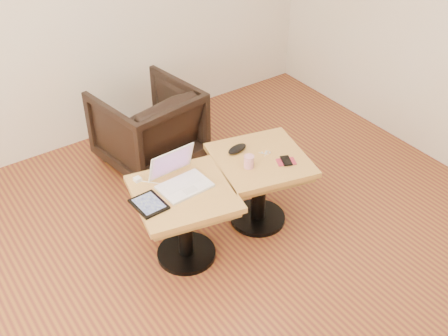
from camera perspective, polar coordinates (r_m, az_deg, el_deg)
room_shell at (r=2.63m, az=1.83°, el=5.71°), size 4.52×4.52×2.71m
side_table_left at (r=3.53m, az=-4.08°, el=-4.10°), size 0.71×0.71×0.54m
side_table_right at (r=3.81m, az=3.65°, el=-0.62°), size 0.72×0.72×0.54m
laptop at (r=3.48m, az=-4.47°, el=-1.05°), size 0.32×0.30×0.22m
tablet at (r=3.36m, az=-7.64°, el=-3.66°), size 0.18×0.22×0.02m
charging_adapter at (r=3.55m, az=-8.79°, el=-1.15°), size 0.04×0.04×0.02m
glasses_case at (r=3.77m, az=1.34°, el=1.97°), size 0.16×0.09×0.05m
striped_cup at (r=3.62m, az=2.54°, el=0.66°), size 0.09×0.09×0.09m
earbuds_tangle at (r=3.77m, az=4.27°, el=1.58°), size 0.07×0.05×0.01m
phone_on_sleeve at (r=3.70m, az=6.34°, el=0.70°), size 0.15×0.13×0.02m
armchair at (r=4.50m, az=-7.73°, el=4.20°), size 0.80×0.82×0.66m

